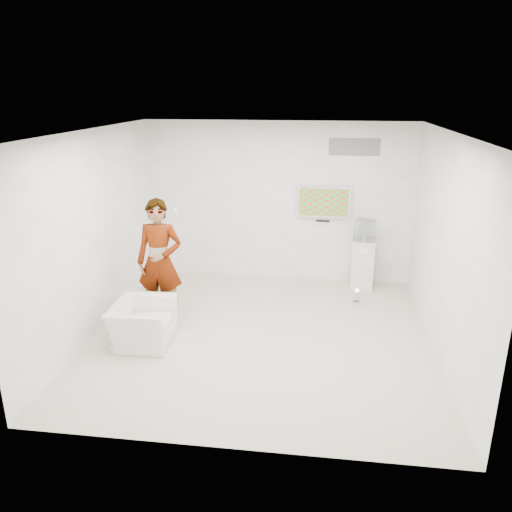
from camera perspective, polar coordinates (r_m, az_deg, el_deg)
name	(u,v)px	position (r m, az deg, el deg)	size (l,w,h in m)	color
room	(262,241)	(7.03, 0.69, 1.75)	(5.01, 5.01, 3.00)	beige
tv	(324,202)	(9.34, 7.74, 6.14)	(1.00, 0.08, 0.60)	silver
logo_decal	(354,147)	(9.24, 11.18, 12.11)	(0.90, 0.02, 0.30)	slate
person	(160,262)	(7.88, -10.95, -0.65)	(0.72, 0.47, 1.97)	silver
armchair	(143,323)	(7.49, -12.83, -7.48)	(0.94, 0.82, 0.61)	silver
pedestal	(363,264)	(9.44, 12.08, -0.86)	(0.45, 0.45, 0.92)	silver
floor_uplight	(357,296)	(8.83, 11.43, -4.54)	(0.16, 0.16, 0.25)	silver
vitrine	(365,230)	(9.25, 12.34, 2.90)	(0.36, 0.36, 0.36)	silver
console	(365,234)	(9.27, 12.31, 2.44)	(0.05, 0.15, 0.21)	silver
wii_remote	(175,210)	(7.73, -9.20, 5.17)	(0.04, 0.15, 0.04)	silver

